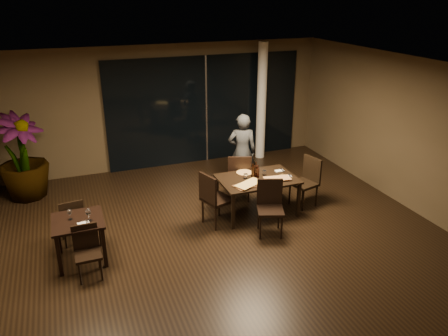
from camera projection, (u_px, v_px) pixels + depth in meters
ground at (224, 241)px, 7.79m from camera, size 8.00×8.00×0.00m
wall_back at (166, 106)px, 10.73m from camera, size 8.00×0.10×3.00m
wall_front at (392, 328)px, 3.71m from camera, size 8.00×0.10×3.00m
wall_right at (417, 136)px, 8.54m from camera, size 0.10×8.00×3.00m
ceiling at (224, 71)px, 6.64m from camera, size 8.00×8.00×0.04m
window_panel at (206, 110)px, 11.03m from camera, size 5.00×0.06×2.70m
column at (261, 102)px, 11.16m from camera, size 0.24×0.24×3.00m
main_table at (257, 182)px, 8.55m from camera, size 1.50×1.00×0.75m
side_table at (78, 227)px, 7.03m from camera, size 0.80×0.80×0.75m
chair_main_far at (239, 175)px, 9.11m from camera, size 0.61×0.61×1.03m
chair_main_near at (270, 204)px, 7.91m from camera, size 0.59×0.59×1.00m
chair_main_left at (213, 197)px, 8.13m from camera, size 0.62×0.62×1.06m
chair_main_right at (307, 179)px, 8.94m from camera, size 0.58×0.58×1.02m
chair_side_far at (72, 219)px, 7.54m from camera, size 0.45×0.45×0.86m
chair_side_near at (87, 248)px, 6.72m from camera, size 0.40×0.40×0.84m
diner at (242, 152)px, 9.61m from camera, size 0.68×0.56×1.71m
potted_plant at (22, 157)px, 9.13m from camera, size 1.42×1.42×1.84m
pizza_board_left at (249, 185)px, 8.22m from camera, size 0.65×0.44×0.01m
pizza_board_right at (277, 179)px, 8.44m from camera, size 0.60×0.40×0.01m
oblong_pizza_left at (249, 184)px, 8.21m from camera, size 0.59×0.46×0.02m
oblong_pizza_right at (277, 179)px, 8.44m from camera, size 0.52×0.29×0.02m
round_pizza at (244, 173)px, 8.75m from camera, size 0.32×0.32×0.01m
bottle_a at (253, 171)px, 8.47m from camera, size 0.07×0.07×0.30m
bottle_b at (258, 171)px, 8.51m from camera, size 0.06×0.06×0.26m
bottle_c at (256, 169)px, 8.54m from camera, size 0.07×0.07×0.31m
tumbler_left at (246, 176)px, 8.49m from camera, size 0.08×0.08×0.10m
tumbler_right at (264, 173)px, 8.65m from camera, size 0.08×0.08×0.09m
napkin_near at (287, 176)px, 8.58m from camera, size 0.20×0.14×0.01m
napkin_far at (279, 171)px, 8.85m from camera, size 0.18×0.11×0.01m
wine_glass_a at (70, 215)px, 6.96m from camera, size 0.08×0.08×0.17m
wine_glass_b at (88, 215)px, 6.92m from camera, size 0.09×0.09×0.20m
side_napkin at (83, 223)px, 6.86m from camera, size 0.19×0.13×0.01m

